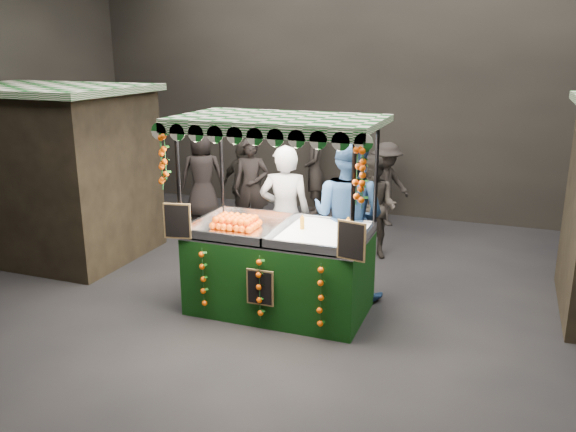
% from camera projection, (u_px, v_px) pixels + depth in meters
% --- Properties ---
extents(ground, '(12.00, 12.00, 0.00)m').
position_uv_depth(ground, '(294.00, 319.00, 7.10)').
color(ground, black).
rests_on(ground, ground).
extents(market_hall, '(12.10, 10.10, 5.05)m').
position_uv_depth(market_hall, '(295.00, 23.00, 6.17)').
color(market_hall, black).
rests_on(market_hall, ground).
extents(neighbour_stall_left, '(3.00, 2.20, 2.60)m').
position_uv_depth(neighbour_stall_left, '(49.00, 171.00, 9.13)').
color(neighbour_stall_left, black).
rests_on(neighbour_stall_left, ground).
extents(juice_stall, '(2.46, 1.45, 2.39)m').
position_uv_depth(juice_stall, '(280.00, 254.00, 7.14)').
color(juice_stall, black).
rests_on(juice_stall, ground).
extents(vendor_grey, '(0.78, 0.61, 1.91)m').
position_uv_depth(vendor_grey, '(285.00, 215.00, 8.03)').
color(vendor_grey, gray).
rests_on(vendor_grey, ground).
extents(vendor_blue, '(1.18, 1.01, 2.11)m').
position_uv_depth(vendor_blue, '(348.00, 217.00, 7.56)').
color(vendor_blue, navy).
rests_on(vendor_blue, ground).
extents(shopper_0, '(0.68, 0.51, 1.67)m').
position_uv_depth(shopper_0, '(251.00, 187.00, 10.14)').
color(shopper_0, black).
rests_on(shopper_0, ground).
extents(shopper_1, '(0.90, 0.78, 1.58)m').
position_uv_depth(shopper_1, '(373.00, 207.00, 9.04)').
color(shopper_1, '#2D2824').
rests_on(shopper_1, ground).
extents(shopper_2, '(0.98, 0.59, 1.56)m').
position_uv_depth(shopper_2, '(244.00, 186.00, 10.49)').
color(shopper_2, '#292521').
rests_on(shopper_2, ground).
extents(shopper_3, '(1.08, 1.12, 1.53)m').
position_uv_depth(shopper_3, '(385.00, 185.00, 10.63)').
color(shopper_3, black).
rests_on(shopper_3, ground).
extents(shopper_4, '(0.95, 0.83, 1.65)m').
position_uv_depth(shopper_4, '(202.00, 175.00, 11.17)').
color(shopper_4, '#2E2725').
rests_on(shopper_4, ground).
extents(shopper_6, '(0.59, 0.72, 1.69)m').
position_uv_depth(shopper_6, '(315.00, 171.00, 11.43)').
color(shopper_6, '#2A2522').
rests_on(shopper_6, ground).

